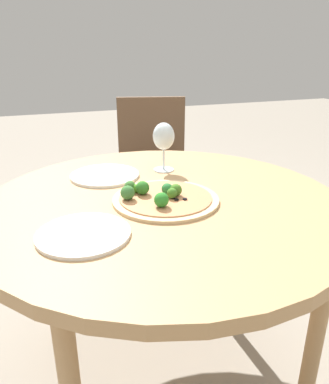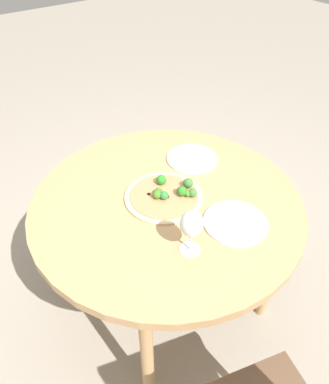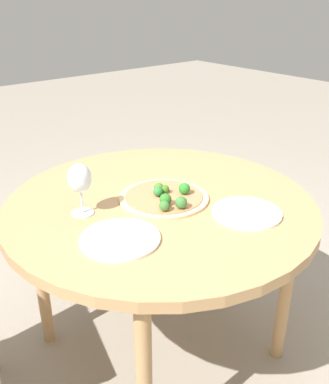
{
  "view_description": "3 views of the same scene",
  "coord_description": "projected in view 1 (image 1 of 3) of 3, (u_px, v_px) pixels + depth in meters",
  "views": [
    {
      "loc": [
        1.03,
        -0.36,
        1.17
      ],
      "look_at": [
        0.02,
        -0.0,
        0.75
      ],
      "focal_mm": 35.0,
      "sensor_mm": 36.0,
      "label": 1
    },
    {
      "loc": [
        -0.94,
        0.7,
        1.76
      ],
      "look_at": [
        0.02,
        -0.0,
        0.75
      ],
      "focal_mm": 35.0,
      "sensor_mm": 36.0,
      "label": 2
    },
    {
      "loc": [
        -0.89,
        -1.09,
        1.42
      ],
      "look_at": [
        0.02,
        -0.0,
        0.75
      ],
      "focal_mm": 40.0,
      "sensor_mm": 36.0,
      "label": 3
    }
  ],
  "objects": [
    {
      "name": "plate_far",
      "position": [
        105.0,
        175.0,
        1.37
      ],
      "size": [
        0.25,
        0.25,
        0.01
      ],
      "color": "white",
      "rests_on": "dining_table"
    },
    {
      "name": "plate_near",
      "position": [
        83.0,
        234.0,
        0.95
      ],
      "size": [
        0.24,
        0.24,
        0.01
      ],
      "color": "white",
      "rests_on": "dining_table"
    },
    {
      "name": "wine_glass",
      "position": [
        164.0,
        138.0,
        1.4
      ],
      "size": [
        0.08,
        0.08,
        0.18
      ],
      "color": "silver",
      "rests_on": "dining_table"
    },
    {
      "name": "dining_table",
      "position": [
        164.0,
        216.0,
        1.2
      ],
      "size": [
        1.14,
        1.14,
        0.72
      ],
      "color": "tan",
      "rests_on": "ground_plane"
    },
    {
      "name": "pizza",
      "position": [
        161.0,
        197.0,
        1.16
      ],
      "size": [
        0.33,
        0.33,
        0.06
      ],
      "color": "#DBBC89",
      "rests_on": "dining_table"
    },
    {
      "name": "ground_plane",
      "position": [
        164.0,
        370.0,
        1.45
      ],
      "size": [
        12.0,
        12.0,
        0.0
      ],
      "primitive_type": "plane",
      "color": "gray"
    },
    {
      "name": "chair",
      "position": [
        153.0,
        172.0,
        2.1
      ],
      "size": [
        0.49,
        0.49,
        0.9
      ],
      "rotation": [
        0.0,
        0.0,
        1.3
      ],
      "color": "brown",
      "rests_on": "ground_plane"
    }
  ]
}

